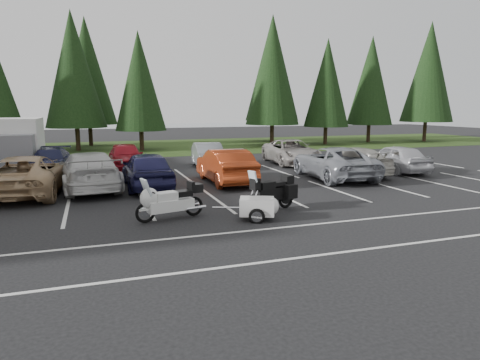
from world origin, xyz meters
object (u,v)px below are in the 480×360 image
object	(u,v)px
car_far_4	(291,152)
touring_motorcycle	(170,198)
car_near_8	(396,158)
car_far_1	(50,161)
car_near_3	(89,171)
car_far_3	(208,155)
car_near_2	(28,175)
car_far_2	(126,156)
adventure_motorcycle	(270,190)
car_near_6	(333,163)
cargo_trailer	(257,209)
car_near_5	(225,166)
car_near_4	(147,170)
car_near_7	(350,161)
box_truck	(17,144)

from	to	relation	value
car_far_4	touring_motorcycle	bearing A→B (deg)	-125.72
car_near_8	car_far_1	distance (m)	18.78
car_near_3	car_far_3	xyz separation A→B (m)	(6.65, 4.94, -0.10)
car_near_2	car_far_2	world-z (taller)	car_near_2
car_near_3	car_near_8	world-z (taller)	car_near_3
car_near_8	adventure_motorcycle	world-z (taller)	car_near_8
car_far_2	car_far_3	size ratio (longest dim) A/B	1.03
car_near_6	cargo_trailer	xyz separation A→B (m)	(-6.60, -6.30, -0.43)
cargo_trailer	car_far_1	bearing A→B (deg)	141.42
car_far_3	cargo_trailer	bearing A→B (deg)	-92.18
car_far_2	car_far_4	size ratio (longest dim) A/B	0.83
car_near_5	cargo_trailer	size ratio (longest dim) A/B	3.13
car_near_4	car_near_7	size ratio (longest dim) A/B	0.95
adventure_motorcycle	cargo_trailer	bearing A→B (deg)	-151.05
car_near_4	car_far_3	bearing A→B (deg)	-128.66
car_near_4	car_near_8	bearing A→B (deg)	-178.82
car_near_5	car_near_6	world-z (taller)	car_near_5
car_near_5	car_near_7	world-z (taller)	car_near_5
car_far_3	car_far_4	bearing A→B (deg)	5.38
car_far_1	car_far_2	bearing A→B (deg)	8.44
car_far_4	touring_motorcycle	distance (m)	14.66
car_near_2	car_near_4	size ratio (longest dim) A/B	1.21
car_near_6	adventure_motorcycle	world-z (taller)	car_near_6
car_near_3	car_far_4	xyz separation A→B (m)	(12.06, 4.92, -0.07)
car_near_2	car_near_6	world-z (taller)	car_near_2
car_near_5	car_near_7	size ratio (longest dim) A/B	0.97
box_truck	adventure_motorcycle	bearing A→B (deg)	-55.23
car_near_5	car_near_8	distance (m)	9.91
car_far_3	cargo_trailer	distance (m)	12.15
car_near_3	cargo_trailer	size ratio (longest dim) A/B	3.66
car_far_1	car_far_3	world-z (taller)	car_far_3
car_far_2	car_far_1	bearing A→B (deg)	-175.92
car_near_6	car_far_1	bearing A→B (deg)	-19.47
car_near_5	car_near_8	xyz separation A→B (m)	(9.91, 0.20, -0.05)
car_near_2	car_far_1	distance (m)	5.70
car_near_5	touring_motorcycle	bearing A→B (deg)	58.22
car_near_6	car_near_7	world-z (taller)	car_near_6
adventure_motorcycle	car_far_3	bearing A→B (deg)	66.61
cargo_trailer	car_near_3	bearing A→B (deg)	147.40
box_truck	car_near_4	world-z (taller)	box_truck
car_far_1	car_far_3	size ratio (longest dim) A/B	1.07
car_near_7	car_near_8	distance (m)	2.96
car_near_8	car_far_3	bearing A→B (deg)	-25.52
car_near_8	car_far_1	world-z (taller)	car_near_8
car_near_7	car_far_1	size ratio (longest dim) A/B	1.07
car_near_7	cargo_trailer	xyz separation A→B (m)	(-8.03, -6.96, -0.37)
car_far_1	car_far_2	world-z (taller)	car_far_2
car_near_8	car_far_4	bearing A→B (deg)	-49.03
car_far_1	adventure_motorcycle	bearing A→B (deg)	-51.37
car_near_4	box_truck	bearing A→B (deg)	-53.10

